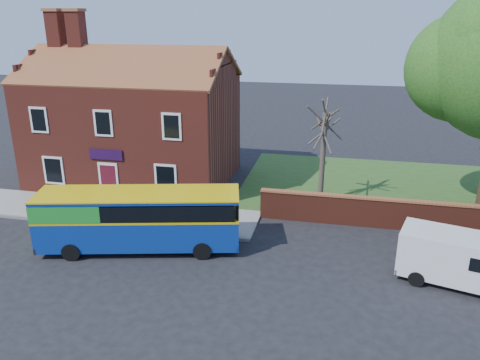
# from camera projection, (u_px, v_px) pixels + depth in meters

# --- Properties ---
(ground) EXTENTS (120.00, 120.00, 0.00)m
(ground) POSITION_uv_depth(u_px,v_px,m) (183.00, 281.00, 19.10)
(ground) COLOR black
(ground) RESTS_ON ground
(pavement) EXTENTS (18.00, 3.50, 0.12)m
(pavement) POSITION_uv_depth(u_px,v_px,m) (96.00, 211.00, 25.78)
(pavement) COLOR gray
(pavement) RESTS_ON ground
(kerb) EXTENTS (18.00, 0.15, 0.14)m
(kerb) POSITION_uv_depth(u_px,v_px,m) (79.00, 223.00, 24.17)
(kerb) COLOR slate
(kerb) RESTS_ON ground
(grass_strip) EXTENTS (26.00, 12.00, 0.04)m
(grass_strip) POSITION_uv_depth(u_px,v_px,m) (455.00, 193.00, 28.46)
(grass_strip) COLOR #426B28
(grass_strip) RESTS_ON ground
(shop_building) EXTENTS (12.30, 8.13, 10.50)m
(shop_building) POSITION_uv_depth(u_px,v_px,m) (135.00, 128.00, 29.97)
(shop_building) COLOR maroon
(shop_building) RESTS_ON ground
(bus) EXTENTS (9.33, 4.33, 2.76)m
(bus) POSITION_uv_depth(u_px,v_px,m) (133.00, 217.00, 21.22)
(bus) COLOR navy
(bus) RESTS_ON ground
(van_near) EXTENTS (5.13, 3.14, 2.10)m
(van_near) POSITION_uv_depth(u_px,v_px,m) (464.00, 259.00, 18.42)
(van_near) COLOR silver
(van_near) RESTS_ON ground
(bare_tree) EXTENTS (2.15, 2.56, 5.72)m
(bare_tree) POSITION_uv_depth(u_px,v_px,m) (323.00, 154.00, 26.12)
(bare_tree) COLOR #4C4238
(bare_tree) RESTS_ON ground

